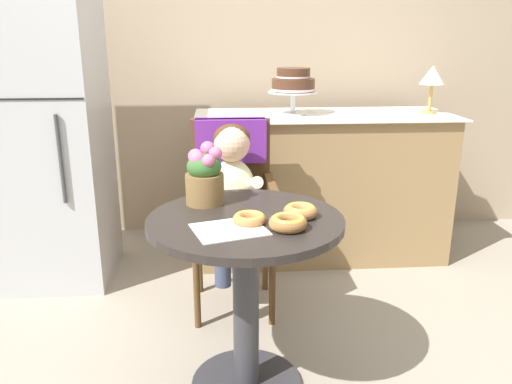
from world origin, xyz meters
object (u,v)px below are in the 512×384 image
Objects in this scene: cafe_table at (246,270)px; tiered_cake_stand at (293,84)px; wicker_chair at (232,184)px; refrigerator at (43,132)px; donut_side at (288,222)px; donut_mid at (249,218)px; flower_vase at (204,176)px; table_lamp at (432,77)px; seated_child at (233,185)px; donut_front at (300,211)px.

tiered_cake_stand is at bearing 74.63° from cafe_table.
cafe_table is at bearing -105.37° from tiered_cake_stand.
cafe_table is 2.40× the size of tiered_cake_stand.
wicker_chair is 1.11m from refrigerator.
donut_side is 1.71m from refrigerator.
flower_vase is at bearing 123.76° from donut_mid.
table_lamp reaches higher than wicker_chair.
tiered_cake_stand reaches higher than donut_mid.
cafe_table is at bearing -87.08° from seated_child.
table_lamp is (1.00, 1.30, 0.37)m from donut_front.
donut_front is at bearing -69.21° from wicker_chair.
table_lamp is at bearing 39.62° from flower_vase.
donut_mid is 0.07× the size of refrigerator.
donut_mid is (0.04, -0.79, 0.10)m from wicker_chair.
seated_child is at bearing -86.45° from wicker_chair.
cafe_table is 1.56m from refrigerator.
refrigerator is at bearing 152.69° from seated_child.
seated_child is at bearing 92.92° from cafe_table.
refrigerator is (-1.25, 1.11, 0.11)m from donut_front.
table_lamp reaches higher than cafe_table.
flower_vase is at bearing -98.69° from wicker_chair.
cafe_table is at bearing -46.33° from refrigerator.
donut_mid is (0.04, -0.64, 0.06)m from seated_child.
refrigerator reaches higher than wicker_chair.
flower_vase is at bearing 133.54° from donut_side.
seated_child is (-0.03, 0.57, 0.17)m from cafe_table.
donut_side is at bearing -117.62° from donut_front.
flower_vase reaches higher than donut_side.
donut_mid is 1.45m from tiered_cake_stand.
wicker_chair reaches higher than donut_front.
seated_child is 0.92m from tiered_cake_stand.
flower_vase is 0.80× the size of tiered_cake_stand.
cafe_table is 0.24m from donut_mid.
tiered_cake_stand is at bearing 81.28° from donut_side.
table_lamp reaches higher than donut_mid.
donut_side reaches higher than donut_mid.
flower_vase is at bearing -106.82° from seated_child.
wicker_chair is 7.13× the size of donut_side.
donut_front is 0.07× the size of refrigerator.
seated_child reaches higher than donut_side.
table_lamp is at bearing 30.37° from seated_child.
seated_child is at bearing 73.18° from flower_vase.
donut_side is 1.81m from table_lamp.
refrigerator reaches higher than seated_child.
table_lamp is 0.17× the size of refrigerator.
tiered_cake_stand reaches higher than cafe_table.
donut_side is at bearing -26.41° from donut_mid.
seated_child is 3.02× the size of flower_vase.
refrigerator reaches higher than tiered_cake_stand.
donut_side is at bearing -45.88° from refrigerator.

